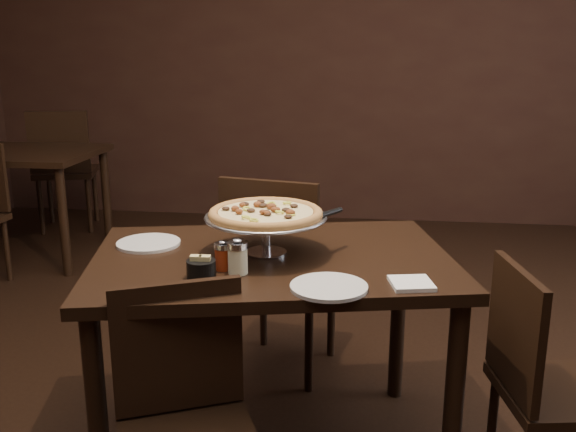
# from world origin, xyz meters

# --- Properties ---
(room) EXTENTS (6.04, 7.04, 2.84)m
(room) POSITION_xyz_m (0.06, 0.03, 1.40)
(room) COLOR black
(room) RESTS_ON ground
(dining_table) EXTENTS (1.38, 1.07, 0.77)m
(dining_table) POSITION_xyz_m (-0.01, 0.09, 0.67)
(dining_table) COLOR black
(dining_table) RESTS_ON ground
(background_table) EXTENTS (1.23, 0.82, 0.77)m
(background_table) POSITION_xyz_m (-2.20, 2.15, 0.67)
(background_table) COLOR black
(background_table) RESTS_ON ground
(pizza_stand) EXTENTS (0.43, 0.43, 0.18)m
(pizza_stand) POSITION_xyz_m (-0.03, 0.11, 0.92)
(pizza_stand) COLOR #B8B8C0
(pizza_stand) RESTS_ON dining_table
(parmesan_shaker) EXTENTS (0.07, 0.07, 0.12)m
(parmesan_shaker) POSITION_xyz_m (-0.09, -0.10, 0.83)
(parmesan_shaker) COLOR #F6F2C0
(parmesan_shaker) RESTS_ON dining_table
(pepper_flake_shaker) EXTENTS (0.06, 0.06, 0.10)m
(pepper_flake_shaker) POSITION_xyz_m (-0.14, -0.07, 0.82)
(pepper_flake_shaker) COLOR maroon
(pepper_flake_shaker) RESTS_ON dining_table
(packet_caddy) EXTENTS (0.09, 0.09, 0.07)m
(packet_caddy) POSITION_xyz_m (-0.20, -0.15, 0.80)
(packet_caddy) COLOR black
(packet_caddy) RESTS_ON dining_table
(napkin_stack) EXTENTS (0.15, 0.15, 0.01)m
(napkin_stack) POSITION_xyz_m (0.46, -0.14, 0.78)
(napkin_stack) COLOR white
(napkin_stack) RESTS_ON dining_table
(plate_left) EXTENTS (0.23, 0.23, 0.01)m
(plate_left) POSITION_xyz_m (-0.48, 0.16, 0.78)
(plate_left) COLOR silver
(plate_left) RESTS_ON dining_table
(plate_near) EXTENTS (0.24, 0.24, 0.01)m
(plate_near) POSITION_xyz_m (0.21, -0.20, 0.78)
(plate_near) COLOR silver
(plate_near) RESTS_ON dining_table
(serving_spatula) EXTENTS (0.16, 0.16, 0.02)m
(serving_spatula) POSITION_xyz_m (0.19, 0.16, 0.91)
(serving_spatula) COLOR #B8B8C0
(serving_spatula) RESTS_ON pizza_stand
(chair_far) EXTENTS (0.52, 0.52, 0.94)m
(chair_far) POSITION_xyz_m (-0.07, 0.68, 0.51)
(chair_far) COLOR black
(chair_far) RESTS_ON ground
(chair_near) EXTENTS (0.51, 0.51, 0.82)m
(chair_near) POSITION_xyz_m (-0.18, -0.43, 0.45)
(chair_near) COLOR black
(chair_near) RESTS_ON ground
(chair_side) EXTENTS (0.44, 0.44, 0.82)m
(chair_side) POSITION_xyz_m (0.89, -0.06, 0.45)
(chair_side) COLOR black
(chair_side) RESTS_ON ground
(bg_chair_far) EXTENTS (0.57, 0.57, 0.99)m
(bg_chair_far) POSITION_xyz_m (-2.13, 2.84, 0.54)
(bg_chair_far) COLOR black
(bg_chair_far) RESTS_ON ground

